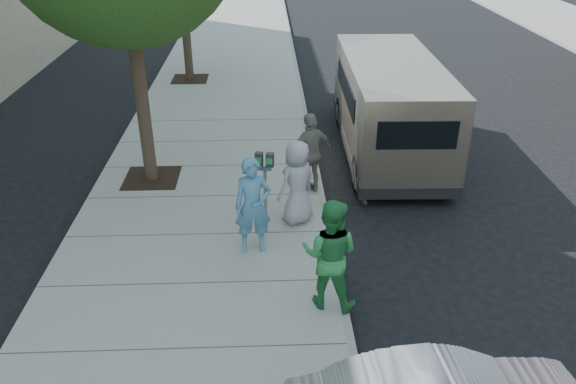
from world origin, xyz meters
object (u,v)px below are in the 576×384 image
object	(u,v)px
parking_meter	(265,176)
person_officer	(253,206)
van	(389,104)
person_gray_shirt	(297,183)
person_green_shirt	(330,254)
person_striped_polo	(311,154)

from	to	relation	value
parking_meter	person_officer	distance (m)	0.68
van	person_gray_shirt	size ratio (longest dim) A/B	3.82
person_officer	van	bearing A→B (deg)	47.97
person_green_shirt	person_striped_polo	distance (m)	3.70
person_striped_polo	person_green_shirt	bearing A→B (deg)	58.44
person_gray_shirt	person_striped_polo	xyz separation A→B (m)	(0.34, 1.20, 0.05)
person_officer	person_striped_polo	xyz separation A→B (m)	(1.17, 2.15, -0.00)
person_green_shirt	person_gray_shirt	world-z (taller)	person_green_shirt
person_green_shirt	person_gray_shirt	xyz separation A→B (m)	(-0.34, 2.50, -0.07)
van	person_striped_polo	world-z (taller)	van
parking_meter	person_striped_polo	world-z (taller)	person_striped_polo
person_green_shirt	person_gray_shirt	size ratio (longest dim) A/B	1.09
person_striped_polo	van	bearing A→B (deg)	-162.70
van	person_green_shirt	distance (m)	6.46
person_striped_polo	person_officer	bearing A→B (deg)	30.00
person_gray_shirt	person_striped_polo	bearing A→B (deg)	-142.80
parking_meter	person_green_shirt	world-z (taller)	person_green_shirt
parking_meter	person_gray_shirt	bearing A→B (deg)	41.95
parking_meter	person_gray_shirt	distance (m)	0.79
person_green_shirt	van	bearing A→B (deg)	-90.20
parking_meter	person_green_shirt	xyz separation A→B (m)	(0.95, -2.13, -0.27)
person_green_shirt	person_striped_polo	world-z (taller)	person_green_shirt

